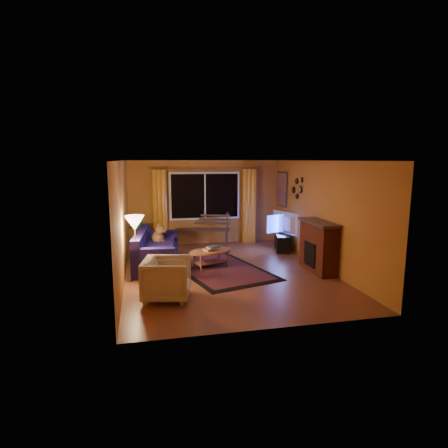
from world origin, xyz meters
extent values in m
cube|color=brown|center=(0.00, 0.00, -0.01)|extent=(4.50, 6.00, 0.02)
cube|color=white|center=(0.00, 0.00, 2.51)|extent=(4.50, 6.00, 0.02)
cube|color=#C07932|center=(0.00, 3.01, 1.25)|extent=(4.50, 0.02, 2.50)
cube|color=#C07932|center=(-2.26, 0.00, 1.25)|extent=(0.02, 6.00, 2.50)
cube|color=#C07932|center=(2.26, 0.00, 1.25)|extent=(0.02, 6.00, 2.50)
cube|color=black|center=(0.00, 2.94, 1.45)|extent=(2.00, 0.02, 1.30)
cylinder|color=#BF8C3F|center=(0.00, 2.90, 2.25)|extent=(3.20, 0.03, 0.03)
cylinder|color=orange|center=(-1.35, 2.88, 1.12)|extent=(0.36, 0.36, 2.24)
cylinder|color=orange|center=(1.35, 2.88, 1.12)|extent=(0.36, 0.36, 2.24)
cube|color=#3E2C28|center=(-0.12, 2.75, 0.24)|extent=(1.68, 0.95, 0.48)
imported|color=#235B1E|center=(-2.00, 2.62, 0.41)|extent=(0.54, 0.54, 0.82)
cube|color=#170F46|center=(-1.54, 0.70, 0.43)|extent=(1.17, 2.24, 0.87)
imported|color=#C5B296|center=(-1.44, -1.44, 0.42)|extent=(0.92, 0.96, 0.84)
cylinder|color=#BF8C3F|center=(-2.00, -0.26, 0.69)|extent=(0.25, 0.25, 1.38)
cube|color=maroon|center=(-0.13, 0.18, 0.01)|extent=(2.45, 3.15, 0.02)
cylinder|color=#B86C4B|center=(-0.29, 0.45, 0.20)|extent=(1.44, 1.44, 0.40)
cube|color=black|center=(2.00, 1.72, 0.23)|extent=(0.65, 1.14, 0.45)
imported|color=black|center=(2.00, 1.72, 0.76)|extent=(0.47, 1.06, 0.62)
cube|color=maroon|center=(2.05, -0.40, 0.55)|extent=(0.40, 1.20, 1.10)
cube|color=orange|center=(2.22, 2.45, 1.65)|extent=(0.04, 0.76, 0.96)
camera|label=1|loc=(-1.82, -8.03, 2.53)|focal=30.00mm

